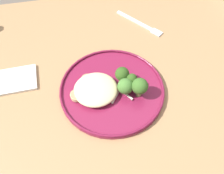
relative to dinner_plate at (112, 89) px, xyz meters
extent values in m
cube|color=#9E754C|center=(-0.05, -0.04, -0.03)|extent=(1.40, 1.00, 0.04)
cube|color=olive|center=(0.59, 0.40, -0.40)|extent=(0.06, 0.06, 0.70)
cylinder|color=maroon|center=(0.00, 0.00, 0.00)|extent=(0.29, 0.29, 0.01)
torus|color=maroon|center=(0.00, 0.00, 0.01)|extent=(0.29, 0.29, 0.01)
ellipsoid|color=beige|center=(-0.05, 0.00, 0.02)|extent=(0.12, 0.11, 0.03)
cylinder|color=#E5C689|center=(-0.03, -0.02, 0.01)|extent=(0.02, 0.02, 0.02)
cylinder|color=#958159|center=(-0.03, -0.02, 0.02)|extent=(0.02, 0.02, 0.00)
cylinder|color=#DBB77A|center=(-0.05, 0.02, 0.01)|extent=(0.03, 0.03, 0.01)
cylinder|color=#8E774F|center=(-0.05, 0.02, 0.02)|extent=(0.03, 0.03, 0.00)
cylinder|color=#E5C689|center=(-0.10, -0.01, 0.01)|extent=(0.04, 0.04, 0.01)
cylinder|color=#958159|center=(-0.10, -0.01, 0.02)|extent=(0.03, 0.03, 0.00)
cylinder|color=#E5C689|center=(-0.05, 0.00, 0.01)|extent=(0.03, 0.03, 0.01)
cylinder|color=#958159|center=(-0.05, 0.00, 0.02)|extent=(0.03, 0.03, 0.00)
cylinder|color=#E5C689|center=(-0.06, 0.04, 0.01)|extent=(0.03, 0.03, 0.01)
cylinder|color=#958159|center=(-0.06, 0.04, 0.02)|extent=(0.03, 0.03, 0.00)
cylinder|color=#89A356|center=(0.03, 0.02, 0.01)|extent=(0.02, 0.02, 0.02)
sphere|color=#2D4C19|center=(0.03, 0.02, 0.04)|extent=(0.04, 0.04, 0.04)
cylinder|color=#89A356|center=(0.03, -0.02, 0.01)|extent=(0.01, 0.01, 0.02)
sphere|color=#42702D|center=(0.03, -0.02, 0.03)|extent=(0.04, 0.04, 0.04)
cylinder|color=#7A994C|center=(0.07, -0.03, 0.01)|extent=(0.02, 0.02, 0.02)
sphere|color=#386023|center=(0.07, -0.03, 0.04)|extent=(0.04, 0.04, 0.04)
cylinder|color=#7A994C|center=(0.05, 0.00, 0.01)|extent=(0.02, 0.02, 0.03)
sphere|color=#2D4C19|center=(0.05, 0.00, 0.04)|extent=(0.03, 0.03, 0.03)
cube|color=silver|center=(0.04, -0.03, 0.01)|extent=(0.03, 0.03, 0.00)
cube|color=silver|center=(0.00, -0.03, 0.01)|extent=(0.03, 0.04, 0.00)
cube|color=silver|center=(0.13, 0.27, -0.01)|extent=(0.10, 0.12, 0.00)
cube|color=silver|center=(0.19, 0.20, -0.01)|extent=(0.04, 0.04, 0.00)
cube|color=silver|center=(-0.28, 0.09, 0.00)|extent=(0.15, 0.09, 0.01)
camera|label=1|loc=(-0.07, -0.38, 0.56)|focal=39.40mm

